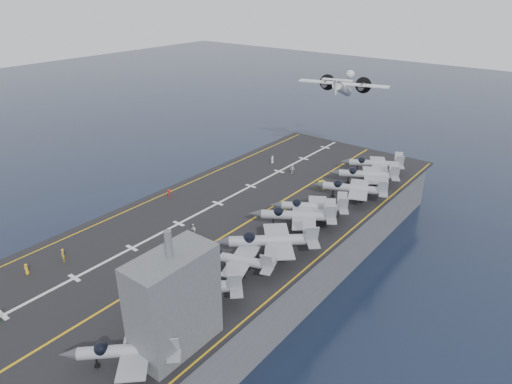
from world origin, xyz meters
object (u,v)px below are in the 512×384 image
Objects in this scene: island_superstructure at (173,291)px; tow_cart_a at (169,268)px; fighter_jet_0 at (129,349)px; transport_plane at (343,89)px.

tow_cart_a is at bearing 141.63° from island_superstructure.
island_superstructure is at bearing 71.78° from fighter_jet_0.
transport_plane is (-23.10, 89.81, 9.46)m from fighter_jet_0.
fighter_jet_0 reaches higher than tow_cart_a.
transport_plane is at bearing 99.99° from tow_cart_a.
fighter_jet_0 is 0.56× the size of transport_plane.
island_superstructure reaches higher than tow_cart_a.
fighter_jet_0 is at bearing -75.57° from transport_plane.
transport_plane is (-13.29, 75.39, 11.02)m from tow_cart_a.
fighter_jet_0 is at bearing -55.76° from tow_cart_a.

